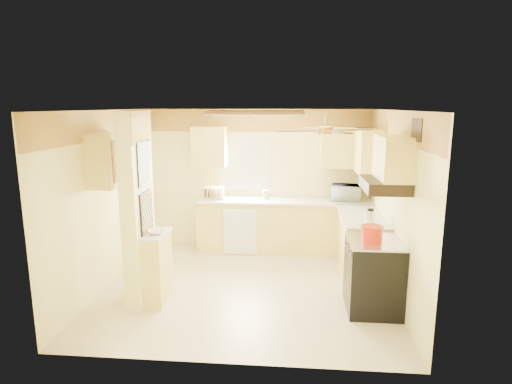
# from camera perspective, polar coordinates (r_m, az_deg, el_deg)

# --- Properties ---
(floor) EXTENTS (4.00, 4.00, 0.00)m
(floor) POSITION_cam_1_polar(r_m,az_deg,el_deg) (6.32, -1.23, -12.44)
(floor) COLOR beige
(floor) RESTS_ON ground
(ceiling) EXTENTS (4.00, 4.00, 0.00)m
(ceiling) POSITION_cam_1_polar(r_m,az_deg,el_deg) (5.78, -1.33, 10.85)
(ceiling) COLOR white
(ceiling) RESTS_ON wall_back
(wall_back) EXTENTS (4.00, 0.00, 4.00)m
(wall_back) POSITION_cam_1_polar(r_m,az_deg,el_deg) (7.78, 0.25, 1.76)
(wall_back) COLOR #FFF19B
(wall_back) RESTS_ON floor
(wall_front) EXTENTS (4.00, 0.00, 4.00)m
(wall_front) POSITION_cam_1_polar(r_m,az_deg,el_deg) (4.11, -4.20, -7.16)
(wall_front) COLOR #FFF19B
(wall_front) RESTS_ON floor
(wall_left) EXTENTS (0.00, 3.80, 3.80)m
(wall_left) POSITION_cam_1_polar(r_m,az_deg,el_deg) (6.46, -19.21, -0.91)
(wall_left) COLOR #FFF19B
(wall_left) RESTS_ON floor
(wall_right) EXTENTS (0.00, 3.80, 3.80)m
(wall_right) POSITION_cam_1_polar(r_m,az_deg,el_deg) (6.05, 17.92, -1.63)
(wall_right) COLOR #FFF19B
(wall_right) RESTS_ON floor
(wallpaper_border) EXTENTS (4.00, 0.02, 0.40)m
(wallpaper_border) POSITION_cam_1_polar(r_m,az_deg,el_deg) (7.66, 0.25, 9.50)
(wallpaper_border) COLOR #FAC749
(wallpaper_border) RESTS_ON wall_back
(partition_column) EXTENTS (0.20, 0.70, 2.50)m
(partition_column) POSITION_cam_1_polar(r_m,az_deg,el_deg) (5.72, -15.49, -2.23)
(partition_column) COLOR #FFF19B
(partition_column) RESTS_ON floor
(partition_ledge) EXTENTS (0.25, 0.55, 0.90)m
(partition_ledge) POSITION_cam_1_polar(r_m,az_deg,el_deg) (5.88, -13.03, -9.89)
(partition_ledge) COLOR #F5E065
(partition_ledge) RESTS_ON floor
(ledge_top) EXTENTS (0.28, 0.58, 0.04)m
(ledge_top) POSITION_cam_1_polar(r_m,az_deg,el_deg) (5.73, -13.24, -5.50)
(ledge_top) COLOR white
(ledge_top) RESTS_ON partition_ledge
(lower_cabinets_back) EXTENTS (3.00, 0.60, 0.90)m
(lower_cabinets_back) POSITION_cam_1_polar(r_m,az_deg,el_deg) (7.64, 3.81, -4.60)
(lower_cabinets_back) COLOR #F5E065
(lower_cabinets_back) RESTS_ON floor
(lower_cabinets_right) EXTENTS (0.60, 1.40, 0.90)m
(lower_cabinets_right) POSITION_cam_1_polar(r_m,az_deg,el_deg) (6.77, 13.90, -7.06)
(lower_cabinets_right) COLOR #F5E065
(lower_cabinets_right) RESTS_ON floor
(countertop_back) EXTENTS (3.04, 0.64, 0.04)m
(countertop_back) POSITION_cam_1_polar(r_m,az_deg,el_deg) (7.52, 3.86, -1.18)
(countertop_back) COLOR white
(countertop_back) RESTS_ON lower_cabinets_back
(countertop_right) EXTENTS (0.64, 1.44, 0.04)m
(countertop_right) POSITION_cam_1_polar(r_m,az_deg,el_deg) (6.64, 14.01, -3.20)
(countertop_right) COLOR white
(countertop_right) RESTS_ON lower_cabinets_right
(dishwasher_panel) EXTENTS (0.58, 0.02, 0.80)m
(dishwasher_panel) POSITION_cam_1_polar(r_m,az_deg,el_deg) (7.40, -2.08, -5.28)
(dishwasher_panel) COLOR white
(dishwasher_panel) RESTS_ON lower_cabinets_back
(window) EXTENTS (0.92, 0.02, 1.02)m
(window) POSITION_cam_1_polar(r_m,az_deg,el_deg) (7.75, -1.60, 3.96)
(window) COLOR white
(window) RESTS_ON wall_back
(upper_cab_back_left) EXTENTS (0.60, 0.35, 0.70)m
(upper_cab_back_left) POSITION_cam_1_polar(r_m,az_deg,el_deg) (7.65, -6.24, 6.06)
(upper_cab_back_left) COLOR #F5E065
(upper_cab_back_left) RESTS_ON wall_back
(upper_cab_back_right) EXTENTS (0.90, 0.35, 0.70)m
(upper_cab_back_right) POSITION_cam_1_polar(r_m,az_deg,el_deg) (7.56, 12.00, 5.81)
(upper_cab_back_right) COLOR #F5E065
(upper_cab_back_right) RESTS_ON wall_back
(upper_cab_right) EXTENTS (0.35, 1.00, 0.70)m
(upper_cab_right) POSITION_cam_1_polar(r_m,az_deg,el_deg) (7.13, 14.65, 5.36)
(upper_cab_right) COLOR #F5E065
(upper_cab_right) RESTS_ON wall_right
(upper_cab_left_wall) EXTENTS (0.35, 0.75, 0.70)m
(upper_cab_left_wall) POSITION_cam_1_polar(r_m,az_deg,el_deg) (6.06, -19.03, 4.10)
(upper_cab_left_wall) COLOR #F5E065
(upper_cab_left_wall) RESTS_ON wall_left
(upper_cab_over_stove) EXTENTS (0.35, 0.76, 0.52)m
(upper_cab_over_stove) POSITION_cam_1_polar(r_m,az_deg,el_deg) (5.36, 17.83, 4.37)
(upper_cab_over_stove) COLOR #F5E065
(upper_cab_over_stove) RESTS_ON wall_right
(stove) EXTENTS (0.68, 0.77, 0.92)m
(stove) POSITION_cam_1_polar(r_m,az_deg,el_deg) (5.70, 15.35, -10.60)
(stove) COLOR black
(stove) RESTS_ON floor
(range_hood) EXTENTS (0.50, 0.76, 0.14)m
(range_hood) POSITION_cam_1_polar(r_m,az_deg,el_deg) (5.39, 16.74, 0.92)
(range_hood) COLOR black
(range_hood) RESTS_ON upper_cab_over_stove
(poster_menu) EXTENTS (0.02, 0.42, 0.57)m
(poster_menu) POSITION_cam_1_polar(r_m,az_deg,el_deg) (5.57, -14.74, 3.75)
(poster_menu) COLOR black
(poster_menu) RESTS_ON partition_column
(poster_nashville) EXTENTS (0.02, 0.42, 0.57)m
(poster_nashville) POSITION_cam_1_polar(r_m,az_deg,el_deg) (5.69, -14.40, -2.75)
(poster_nashville) COLOR black
(poster_nashville) RESTS_ON partition_column
(ceiling_light_panel) EXTENTS (1.35, 0.95, 0.06)m
(ceiling_light_panel) POSITION_cam_1_polar(r_m,az_deg,el_deg) (6.27, 0.11, 10.49)
(ceiling_light_panel) COLOR brown
(ceiling_light_panel) RESTS_ON ceiling
(ceiling_fan) EXTENTS (1.15, 1.15, 0.26)m
(ceiling_fan) POSITION_cam_1_polar(r_m,az_deg,el_deg) (5.07, 9.21, 8.20)
(ceiling_fan) COLOR gold
(ceiling_fan) RESTS_ON ceiling
(vent_grate) EXTENTS (0.02, 0.40, 0.25)m
(vent_grate) POSITION_cam_1_polar(r_m,az_deg,el_deg) (5.03, 20.68, 7.76)
(vent_grate) COLOR black
(vent_grate) RESTS_ON wall_right
(microwave) EXTENTS (0.54, 0.41, 0.28)m
(microwave) POSITION_cam_1_polar(r_m,az_deg,el_deg) (7.57, 11.94, -0.09)
(microwave) COLOR white
(microwave) RESTS_ON countertop_back
(bowl) EXTENTS (0.27, 0.27, 0.05)m
(bowl) POSITION_cam_1_polar(r_m,az_deg,el_deg) (5.67, -13.17, -5.21)
(bowl) COLOR white
(bowl) RESTS_ON ledge_top
(dutch_oven) EXTENTS (0.27, 0.27, 0.18)m
(dutch_oven) POSITION_cam_1_polar(r_m,az_deg,el_deg) (5.52, 15.20, -5.31)
(dutch_oven) COLOR red
(dutch_oven) RESTS_ON stove
(kettle) EXTENTS (0.13, 0.13, 0.20)m
(kettle) POSITION_cam_1_polar(r_m,az_deg,el_deg) (6.24, 15.01, -3.11)
(kettle) COLOR silver
(kettle) RESTS_ON countertop_right
(dish_rack) EXTENTS (0.38, 0.29, 0.21)m
(dish_rack) POSITION_cam_1_polar(r_m,az_deg,el_deg) (7.61, -5.68, -0.30)
(dish_rack) COLOR tan
(dish_rack) RESTS_ON countertop_back
(utensil_crock) EXTENTS (0.12, 0.12, 0.23)m
(utensil_crock) POSITION_cam_1_polar(r_m,az_deg,el_deg) (7.57, 1.33, -0.31)
(utensil_crock) COLOR white
(utensil_crock) RESTS_ON countertop_back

